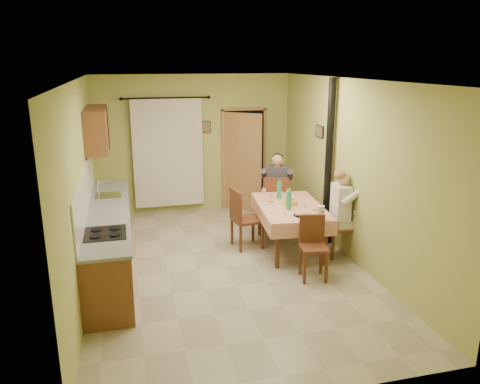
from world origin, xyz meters
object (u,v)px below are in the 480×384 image
object	(u,v)px
chair_left	(246,230)
stove_flue	(327,185)
dining_table	(290,227)
chair_far	(276,213)
man_far	(277,182)
chair_right	(341,238)
man_right	(343,203)
chair_near	(313,260)

from	to	relation	value
chair_left	stove_flue	bearing A→B (deg)	77.51
dining_table	stove_flue	distance (m)	0.97
chair_far	stove_flue	xyz separation A→B (m)	(0.60, -0.88, 0.73)
dining_table	chair_far	world-z (taller)	chair_far
dining_table	chair_left	world-z (taller)	chair_left
chair_far	stove_flue	distance (m)	1.30
chair_left	stove_flue	world-z (taller)	stove_flue
chair_left	chair_far	bearing A→B (deg)	126.43
man_far	chair_left	bearing A→B (deg)	-114.99
dining_table	chair_right	bearing A→B (deg)	-27.02
chair_far	man_far	distance (m)	0.59
chair_far	chair_right	bearing A→B (deg)	-47.48
man_right	chair_near	bearing A→B (deg)	138.35
chair_right	stove_flue	size ratio (longest dim) A/B	0.35
stove_flue	chair_left	bearing A→B (deg)	175.68
chair_right	stove_flue	bearing A→B (deg)	7.54
dining_table	chair_right	size ratio (longest dim) A/B	1.82
man_right	stove_flue	size ratio (longest dim) A/B	0.50
chair_left	stove_flue	xyz separation A→B (m)	(1.39, -0.11, 0.73)
dining_table	chair_right	distance (m)	0.85
man_right	stove_flue	bearing A→B (deg)	6.20
man_far	stove_flue	world-z (taller)	stove_flue
chair_near	man_right	bearing A→B (deg)	-128.47
chair_right	man_far	xyz separation A→B (m)	(-0.61, 1.50, 0.59)
chair_near	stove_flue	size ratio (longest dim) A/B	0.33
chair_left	chair_near	bearing A→B (deg)	16.47
dining_table	stove_flue	xyz separation A→B (m)	(0.71, 0.15, 0.64)
man_far	chair_right	bearing A→B (deg)	-47.86
dining_table	chair_near	size ratio (longest dim) A/B	1.94
dining_table	stove_flue	bearing A→B (deg)	17.37
chair_near	chair_right	world-z (taller)	chair_right
man_right	stove_flue	distance (m)	0.62
man_far	stove_flue	size ratio (longest dim) A/B	0.50
chair_right	stove_flue	world-z (taller)	stove_flue
chair_near	chair_right	distance (m)	1.02
dining_table	chair_near	world-z (taller)	chair_near
dining_table	chair_right	world-z (taller)	chair_right
man_far	stove_flue	distance (m)	1.09
chair_far	man_far	size ratio (longest dim) A/B	0.74
chair_far	chair_left	size ratio (longest dim) A/B	1.00
dining_table	man_right	bearing A→B (deg)	-27.45
chair_far	man_far	xyz separation A→B (m)	(0.01, 0.01, 0.59)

